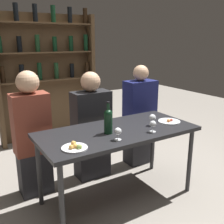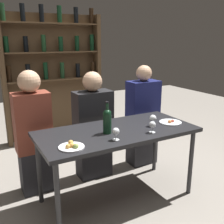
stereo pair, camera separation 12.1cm
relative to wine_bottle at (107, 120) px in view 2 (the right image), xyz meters
The scene contains 12 objects.
ground_plane 0.86m from the wine_bottle, 14.40° to the left, with size 10.00×10.00×0.00m, color gray.
dining_table 0.23m from the wine_bottle, 14.40° to the left, with size 1.51×0.70×0.72m.
wine_rack_wall 2.06m from the wine_bottle, 86.50° to the left, with size 1.54×0.21×2.03m.
wine_bottle is the anchor object (origin of this frame).
wine_glass_0 0.49m from the wine_bottle, ahead, with size 0.07×0.07×0.12m.
wine_glass_1 0.19m from the wine_bottle, 94.50° to the right, with size 0.06×0.06×0.11m.
wine_glass_2 0.42m from the wine_bottle, 26.70° to the right, with size 0.06×0.06×0.11m.
food_plate_0 0.45m from the wine_bottle, 157.94° to the right, with size 0.21×0.21×0.05m.
food_plate_1 0.72m from the wine_bottle, ahead, with size 0.23×0.23×0.04m.
seated_person_left 0.82m from the wine_bottle, 133.81° to the left, with size 0.35×0.22×1.27m.
seated_person_center 0.64m from the wine_bottle, 78.15° to the left, with size 0.42×0.22×1.22m.
seated_person_right 1.01m from the wine_bottle, 35.41° to the left, with size 0.39×0.22×1.26m.
Camera 2 is at (-1.17, -2.02, 1.55)m, focal length 42.00 mm.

